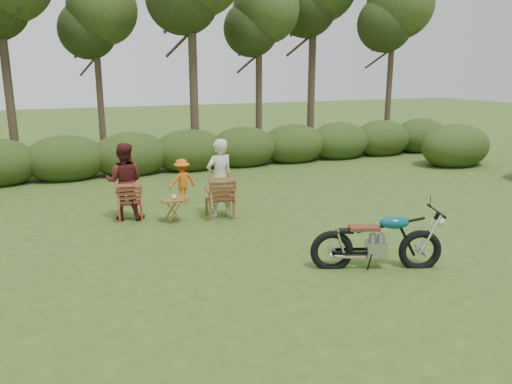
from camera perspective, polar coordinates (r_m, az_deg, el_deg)
name	(u,v)px	position (r m, az deg, el deg)	size (l,w,h in m)	color
ground	(322,257)	(9.41, 7.52, -7.33)	(80.00, 80.00, 0.00)	#2A4517
tree_line	(195,56)	(17.99, -7.00, 15.14)	(22.52, 11.62, 8.14)	#35281D
motorcycle	(375,267)	(9.10, 13.43, -8.39)	(2.16, 0.82, 1.23)	#0B7992
lawn_chair_right	(220,217)	(11.81, -4.12, -2.82)	(0.71, 0.71, 1.03)	#5A3616
lawn_chair_left	(131,218)	(11.99, -14.12, -2.95)	(0.63, 0.63, 0.91)	brown
side_table	(173,210)	(11.48, -9.45, -2.09)	(0.51, 0.43, 0.53)	brown
cup	(174,197)	(11.41, -9.35, -0.56)	(0.12, 0.12, 0.10)	beige
adult_a	(220,216)	(11.82, -4.09, -2.81)	(0.67, 0.44, 1.85)	#BEB79D
adult_b	(127,219)	(12.01, -14.55, -2.96)	(0.86, 0.67, 1.78)	#4D1716
child	(183,202)	(13.21, -8.36, -1.13)	(0.74, 0.42, 1.14)	#D15E13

